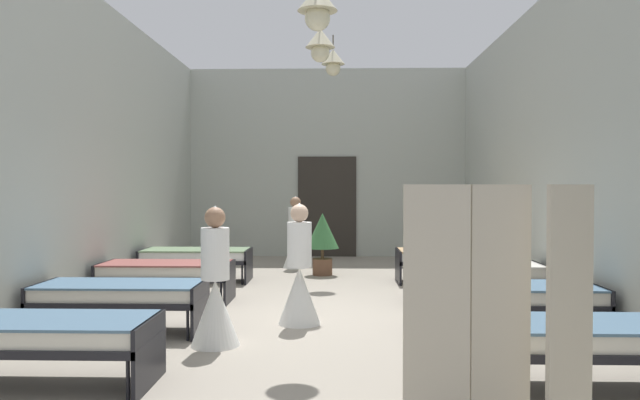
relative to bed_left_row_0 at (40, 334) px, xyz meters
The scene contains 15 objects.
ground_plane 3.67m from the bed_left_row_0, 51.69° to the left, with size 7.20×14.18×0.10m, color #9E9384.
room_shell 5.17m from the bed_left_row_0, 62.26° to the left, with size 7.00×13.78×4.51m.
bed_left_row_0 is the anchor object (origin of this frame).
bed_right_row_0 4.50m from the bed_left_row_0, ahead, with size 1.90×0.84×0.57m.
bed_left_row_1 1.90m from the bed_left_row_0, 90.00° to the left, with size 1.90×0.84×0.57m.
bed_right_row_1 4.89m from the bed_left_row_0, 22.87° to the left, with size 1.90×0.84×0.57m.
bed_left_row_2 3.80m from the bed_left_row_0, 90.00° to the left, with size 1.90×0.84×0.57m.
bed_right_row_2 5.89m from the bed_left_row_0, 40.15° to the left, with size 1.90×0.84×0.57m.
bed_left_row_3 5.70m from the bed_left_row_0, 90.00° to the left, with size 1.90×0.84×0.57m.
bed_right_row_3 7.26m from the bed_left_row_0, 51.69° to the left, with size 1.90×0.84×0.57m.
nurse_near_aisle 3.14m from the bed_left_row_0, 49.52° to the left, with size 0.52×0.52×1.49m.
nurse_mid_aisle 1.82m from the bed_left_row_0, 48.05° to the left, with size 0.52×0.52×1.49m.
nurse_far_aisle 7.70m from the bed_left_row_0, 77.74° to the left, with size 0.52×0.52×1.49m.
potted_plant 6.89m from the bed_left_row_0, 71.21° to the left, with size 0.62×0.62×1.18m.
privacy_screen 3.76m from the bed_left_row_0, 17.87° to the right, with size 1.24×0.26×1.70m.
Camera 1 is at (0.25, -7.90, 1.69)m, focal length 34.31 mm.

